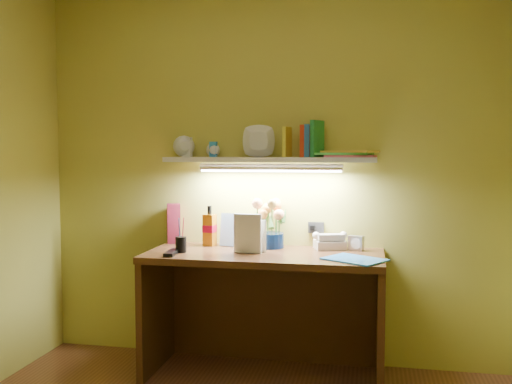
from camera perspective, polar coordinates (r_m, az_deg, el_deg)
desk at (r=3.49m, az=0.81°, el=-12.16°), size 1.40×0.60×0.75m
flower_bouquet at (r=3.56m, az=1.33°, el=-3.02°), size 0.22×0.22×0.32m
telephone at (r=3.54m, az=7.39°, el=-4.82°), size 0.21×0.19×0.11m
desk_clock at (r=3.52m, az=9.97°, el=-5.06°), size 0.10×0.07×0.09m
whisky_bottle at (r=3.65m, az=-4.66°, el=-3.38°), size 0.08×0.08×0.26m
whisky_box at (r=3.78m, az=-8.23°, el=-3.13°), size 0.11×0.11×0.26m
pen_cup at (r=3.42m, az=-7.52°, el=-4.69°), size 0.07×0.07×0.16m
art_card at (r=3.61m, az=-1.97°, el=-3.83°), size 0.21×0.09×0.21m
tv_remote at (r=3.38m, az=-8.38°, el=-6.01°), size 0.07×0.20×0.02m
blue_folder at (r=3.21m, az=9.83°, el=-6.66°), size 0.39×0.36×0.01m
desk_book_a at (r=3.41m, az=-1.42°, el=-4.40°), size 0.14×0.02×0.19m
desk_book_b at (r=3.39m, az=-2.25°, el=-4.10°), size 0.17×0.04×0.23m
wall_shelf at (r=3.53m, az=1.64°, el=3.88°), size 1.32×0.33×0.25m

